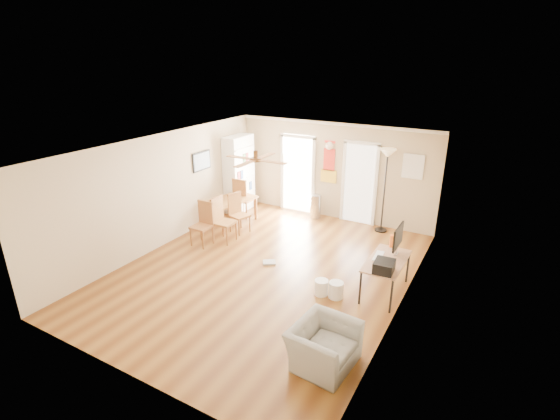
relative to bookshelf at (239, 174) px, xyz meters
The scene contains 30 objects.
floor 3.85m from the bookshelf, 47.11° to the right, with size 7.00×7.00×0.00m, color brown.
ceiling 4.00m from the bookshelf, 47.11° to the right, with size 5.50×7.00×0.00m, color silver, non-canonical shape.
wall_back 2.65m from the bookshelf, 17.48° to the left, with size 5.50×0.04×2.60m, color beige, non-canonical shape.
wall_front 6.70m from the bookshelf, 67.94° to the right, with size 5.50×0.04×2.60m, color beige, non-canonical shape.
wall_left 2.73m from the bookshelf, 94.95° to the right, with size 0.04×7.00×2.60m, color beige, non-canonical shape.
wall_right 5.93m from the bookshelf, 27.22° to the right, with size 0.04×7.00×2.60m, color beige, non-canonical shape.
crown_molding 3.98m from the bookshelf, 47.11° to the right, with size 5.50×7.00×0.08m, color white, non-canonical shape.
kitchen_doorway 1.66m from the bookshelf, 27.94° to the left, with size 0.90×0.10×2.10m, color white, non-canonical shape.
bathroom_doorway 3.36m from the bookshelf, 13.39° to the left, with size 0.80×0.10×2.10m, color white, non-canonical shape.
wall_decal 2.56m from the bookshelf, 17.90° to the left, with size 0.46×0.03×1.10m, color red.
ac_grille 4.67m from the bookshelf, ahead, with size 0.50×0.04×0.60m, color white.
framed_poster 1.47m from the bookshelf, 99.11° to the right, with size 0.04×0.66×0.48m, color black.
ceiling_fan 4.15m from the bookshelf, 50.10° to the right, with size 1.24×1.24×0.20m, color #593819, non-canonical shape.
bookshelf is the anchor object (origin of this frame).
dining_table 1.26m from the bookshelf, 68.87° to the right, with size 0.80×1.33×0.67m, color #9E6A33, non-canonical shape.
dining_chair_right_a 1.71m from the bookshelf, 55.36° to the right, with size 0.41×0.41×0.99m, color #A17033, non-canonical shape.
dining_chair_right_b 2.22m from the bookshelf, 64.90° to the right, with size 0.45×0.45×1.08m, color olive, non-canonical shape.
dining_chair_near 2.51m from the bookshelf, 76.71° to the right, with size 0.42×0.42×1.03m, color brown, non-canonical shape.
dining_chair_far 0.74m from the bookshelf, 41.03° to the right, with size 0.45×0.45×1.09m, color #A46635, non-canonical shape.
trash_can 2.34m from the bookshelf, 12.95° to the left, with size 0.30×0.30×0.66m, color #AFAFB1.
torchiere_lamp 4.03m from the bookshelf, ahead, with size 0.40×0.40×2.12m, color black, non-canonical shape.
computer_desk 5.47m from the bookshelf, 25.46° to the right, with size 0.64×1.27×0.68m, color tan, non-canonical shape.
imac 5.37m from the bookshelf, 21.90° to the right, with size 0.09×0.62×0.58m, color black, non-canonical shape.
keyboard 5.24m from the bookshelf, 25.61° to the right, with size 0.14×0.44×0.02m, color white.
printer 5.69m from the bookshelf, 29.19° to the right, with size 0.33×0.39×0.20m, color black.
orange_bottle 5.13m from the bookshelf, 19.83° to the right, with size 0.08×0.08×0.25m, color orange.
wastebasket_a 4.99m from the bookshelf, 37.43° to the right, with size 0.26×0.26×0.30m, color white.
wastebasket_b 5.18m from the bookshelf, 35.18° to the right, with size 0.27×0.27×0.31m, color white.
floor_cloth 3.57m from the bookshelf, 44.84° to the right, with size 0.27×0.21×0.04m, color #979893.
armchair 6.63m from the bookshelf, 44.87° to the right, with size 0.95×0.83×0.62m, color gray.
Camera 1 is at (3.98, -6.45, 4.23)m, focal length 26.39 mm.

